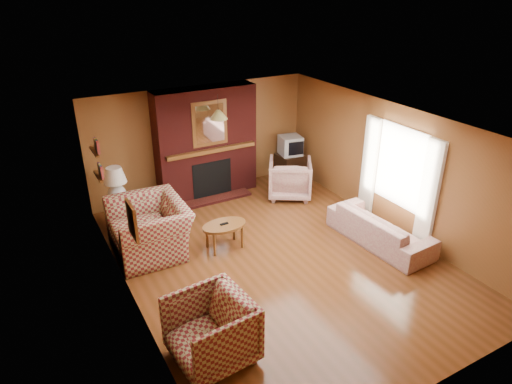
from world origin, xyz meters
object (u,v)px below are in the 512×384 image
side_table (120,214)px  floral_sofa (380,228)px  plaid_loveseat (150,228)px  floral_armchair (290,178)px  table_lamp (116,183)px  fireplace (206,144)px  crt_tv (290,145)px  tv_stand (290,167)px  coffee_table (224,227)px  plaid_armchair (211,331)px

side_table → floral_sofa: bearing=-36.0°
plaid_loveseat → side_table: (-0.25, 1.16, -0.20)m
floral_armchair → table_lamp: 3.70m
plaid_loveseat → side_table: 1.20m
plaid_loveseat → fireplace: bearing=133.7°
fireplace → table_lamp: bearing=-165.7°
crt_tv → fireplace: bearing=174.7°
table_lamp → fireplace: bearing=14.3°
fireplace → tv_stand: size_ratio=3.81×
coffee_table → tv_stand: 3.39m
plaid_loveseat → floral_armchair: (3.38, 0.71, -0.04)m
floral_armchair → coffee_table: size_ratio=1.14×
coffee_table → tv_stand: (2.71, 2.04, -0.10)m
tv_stand → table_lamp: bearing=-179.1°
floral_sofa → coffee_table: size_ratio=2.50×
coffee_table → plaid_armchair: bearing=-119.2°
coffee_table → crt_tv: bearing=36.9°
crt_tv → floral_armchair: bearing=-123.1°
fireplace → tv_stand: fireplace is taller
plaid_armchair → floral_sofa: 4.00m
plaid_armchair → crt_tv: crt_tv is taller
fireplace → crt_tv: size_ratio=4.28×
plaid_armchair → side_table: plaid_armchair is taller
floral_sofa → coffee_table: (-2.56, 1.22, 0.11)m
floral_sofa → table_lamp: table_lamp is taller
side_table → crt_tv: bearing=4.7°
plaid_armchair → floral_armchair: (3.48, 3.55, -0.02)m
crt_tv → coffee_table: bearing=-143.1°
plaid_armchair → tv_stand: 5.91m
plaid_loveseat → tv_stand: plaid_loveseat is taller
plaid_armchair → table_lamp: (-0.15, 4.00, 0.48)m
coffee_table → side_table: (-1.44, 1.69, -0.14)m
side_table → table_lamp: 0.66m
table_lamp → crt_tv: bearing=4.7°
floral_armchair → tv_stand: bearing=-90.5°
plaid_armchair → table_lamp: 4.03m
coffee_table → fireplace: bearing=73.5°
plaid_armchair → floral_sofa: plaid_armchair is taller
plaid_loveseat → side_table: size_ratio=2.66×
floral_sofa → side_table: bearing=50.3°
floral_armchair → coffee_table: (-2.19, -1.24, -0.01)m
plaid_loveseat → plaid_armchair: bearing=-0.7°
coffee_table → crt_tv: size_ratio=1.45×
plaid_armchair → crt_tv: size_ratio=1.75×
side_table → crt_tv: (4.15, 0.34, 0.58)m
floral_sofa → floral_armchair: floral_armchair is taller
side_table → crt_tv: 4.21m
plaid_armchair → coffee_table: bearing=145.8°
floral_armchair → side_table: (-3.63, 0.45, -0.16)m
plaid_loveseat → table_lamp: bearing=-166.5°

